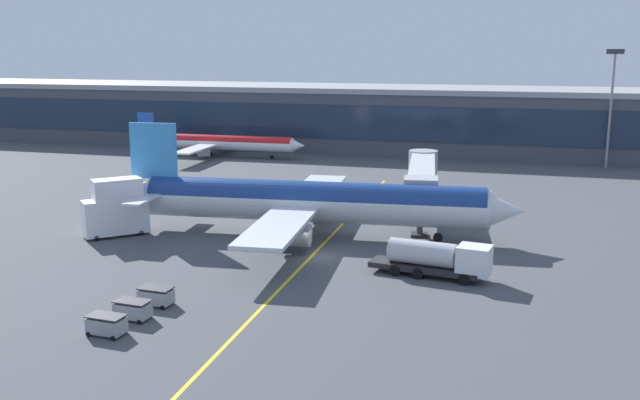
% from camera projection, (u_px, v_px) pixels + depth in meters
% --- Properties ---
extents(ground_plane, '(700.00, 700.00, 0.00)m').
position_uv_depth(ground_plane, '(318.00, 256.00, 70.01)').
color(ground_plane, '#47494F').
extents(apron_lead_in_line, '(1.74, 79.99, 0.01)m').
position_uv_depth(apron_lead_in_line, '(317.00, 250.00, 72.08)').
color(apron_lead_in_line, yellow).
rests_on(apron_lead_in_line, ground_plane).
extents(terminal_building, '(222.64, 21.78, 12.58)m').
position_uv_depth(terminal_building, '(383.00, 118.00, 142.95)').
color(terminal_building, '#424751').
rests_on(terminal_building, ground_plane).
extents(main_airliner, '(45.04, 35.69, 11.98)m').
position_uv_depth(main_airliner, '(311.00, 201.00, 76.88)').
color(main_airliner, silver).
rests_on(main_airliner, ground_plane).
extents(jet_bridge, '(6.45, 24.01, 6.53)m').
position_uv_depth(jet_bridge, '(422.00, 175.00, 87.10)').
color(jet_bridge, '#B2B7BC').
rests_on(jet_bridge, ground_plane).
extents(fuel_tanker, '(11.05, 4.05, 3.25)m').
position_uv_depth(fuel_tanker, '(438.00, 258.00, 63.31)').
color(fuel_tanker, '#232326').
rests_on(fuel_tanker, ground_plane).
extents(catering_lift, '(6.60, 6.56, 6.30)m').
position_uv_depth(catering_lift, '(116.00, 208.00, 77.09)').
color(catering_lift, white).
rests_on(catering_lift, ground_plane).
extents(baggage_cart_0, '(2.75, 1.78, 1.48)m').
position_uv_depth(baggage_cart_0, '(107.00, 324.00, 50.72)').
color(baggage_cart_0, gray).
rests_on(baggage_cart_0, ground_plane).
extents(baggage_cart_1, '(2.75, 1.78, 1.48)m').
position_uv_depth(baggage_cart_1, '(133.00, 309.00, 53.66)').
color(baggage_cart_1, gray).
rests_on(baggage_cart_1, ground_plane).
extents(baggage_cart_2, '(2.75, 1.78, 1.48)m').
position_uv_depth(baggage_cart_2, '(156.00, 296.00, 56.61)').
color(baggage_cart_2, gray).
rests_on(baggage_cart_2, ground_plane).
extents(commuter_jet_far, '(34.75, 27.77, 7.94)m').
position_uv_depth(commuter_jet_far, '(216.00, 142.00, 133.42)').
color(commuter_jet_far, white).
rests_on(commuter_jet_far, ground_plane).
extents(apron_light_mast_0, '(2.80, 0.50, 19.89)m').
position_uv_depth(apron_light_mast_0, '(611.00, 98.00, 119.55)').
color(apron_light_mast_0, gray).
rests_on(apron_light_mast_0, ground_plane).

